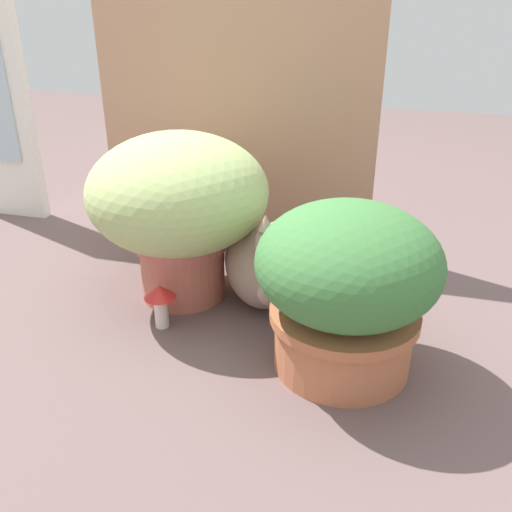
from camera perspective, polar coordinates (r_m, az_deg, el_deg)
The scene contains 6 objects.
ground_plane at distance 1.48m, azimuth -7.87°, elevation -6.70°, with size 6.00×6.00×0.00m, color #634F4E.
cardboard_backdrop at distance 1.83m, azimuth -2.24°, elevation 14.38°, with size 0.91×0.03×0.85m, color tan.
grass_planter at distance 1.49m, azimuth -7.91°, elevation 5.48°, with size 0.48×0.48×0.46m.
leafy_planter at distance 1.22m, azimuth 9.27°, elevation -2.86°, with size 0.40×0.40×0.39m.
cat at distance 1.48m, azimuth 0.59°, elevation -0.99°, with size 0.29×0.37×0.32m.
mushroom_ornament_red at distance 1.42m, azimuth -9.78°, elevation -4.27°, with size 0.08×0.08×0.12m.
Camera 1 is at (0.52, -1.13, 0.79)m, focal length 39.08 mm.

